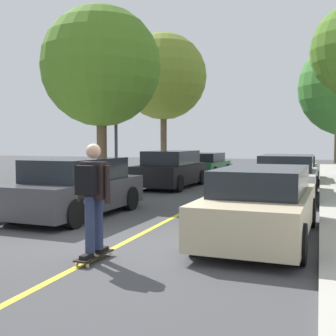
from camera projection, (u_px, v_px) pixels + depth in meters
name	position (u px, v px, depth m)	size (l,w,h in m)	color
ground	(117.00, 247.00, 7.65)	(80.00, 80.00, 0.00)	#424244
center_line	(184.00, 212.00, 11.42)	(0.12, 39.20, 0.01)	gold
parked_car_left_nearest	(77.00, 188.00, 10.74)	(1.97, 4.17, 1.44)	#38383D
parked_car_left_near	(171.00, 169.00, 17.53)	(1.99, 4.34, 1.49)	black
parked_car_left_far	(205.00, 165.00, 22.66)	(2.04, 4.12, 1.27)	#1E5B33
parked_car_right_nearest	(262.00, 204.00, 8.25)	(1.96, 4.57, 1.37)	#BCAD89
parked_car_right_near	(287.00, 177.00, 14.30)	(1.96, 4.57, 1.42)	#B7B7BC
parked_car_right_far	(296.00, 169.00, 19.80)	(2.02, 4.43, 1.23)	#BCAD89
street_tree_left_nearest	(101.00, 67.00, 16.39)	(4.56, 4.56, 6.86)	brown
street_tree_left_near	(164.00, 77.00, 22.89)	(4.57, 4.57, 7.47)	brown
fire_hydrant	(116.00, 178.00, 16.17)	(0.20, 0.20, 0.70)	#B2140F
streetlamp	(116.00, 114.00, 16.61)	(0.36, 0.24, 4.77)	#38383D
skateboard	(94.00, 256.00, 6.72)	(0.27, 0.85, 0.10)	black
skateboarder	(93.00, 192.00, 6.63)	(0.58, 0.70, 1.73)	black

